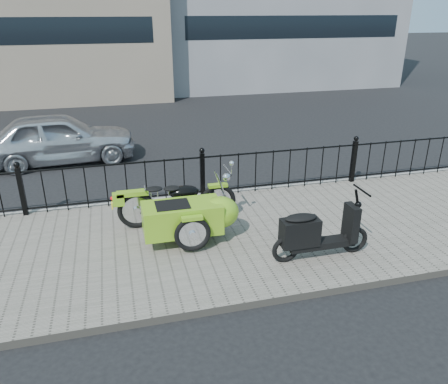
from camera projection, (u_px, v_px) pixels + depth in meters
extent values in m
plane|color=black|center=(217.00, 229.00, 8.15)|extent=(120.00, 120.00, 0.00)
cube|color=#6B655B|center=(224.00, 239.00, 7.68)|extent=(30.00, 3.80, 0.12)
cube|color=gray|center=(202.00, 196.00, 9.41)|extent=(30.00, 0.10, 0.12)
cylinder|color=black|center=(202.00, 157.00, 8.93)|extent=(14.00, 0.04, 0.04)
cylinder|color=black|center=(203.00, 191.00, 9.22)|extent=(14.00, 0.04, 0.04)
cube|color=black|center=(22.00, 192.00, 8.27)|extent=(0.09, 0.09, 0.96)
sphere|color=black|center=(17.00, 165.00, 8.06)|extent=(0.11, 0.11, 0.11)
cube|color=black|center=(202.00, 175.00, 9.08)|extent=(0.09, 0.09, 0.96)
sphere|color=black|center=(202.00, 150.00, 8.87)|extent=(0.11, 0.11, 0.11)
cube|color=black|center=(353.00, 161.00, 9.89)|extent=(0.09, 0.09, 0.96)
sphere|color=black|center=(356.00, 138.00, 9.68)|extent=(0.11, 0.11, 0.11)
cube|color=black|center=(297.00, 27.00, 20.22)|extent=(10.50, 0.06, 1.00)
torus|color=black|center=(218.00, 202.00, 8.17)|extent=(0.69, 0.09, 0.69)
torus|color=black|center=(137.00, 210.00, 7.82)|extent=(0.69, 0.09, 0.69)
torus|color=black|center=(193.00, 234.00, 6.99)|extent=(0.60, 0.08, 0.60)
cube|color=gray|center=(178.00, 205.00, 7.98)|extent=(0.34, 0.22, 0.24)
cylinder|color=black|center=(178.00, 208.00, 8.01)|extent=(1.40, 0.04, 0.04)
ellipsoid|color=black|center=(184.00, 192.00, 7.92)|extent=(0.54, 0.29, 0.26)
cylinder|color=silver|center=(227.00, 170.00, 7.97)|extent=(0.03, 0.56, 0.03)
cylinder|color=silver|center=(221.00, 186.00, 8.06)|extent=(0.25, 0.04, 0.59)
sphere|color=silver|center=(226.00, 177.00, 8.02)|extent=(0.15, 0.15, 0.15)
cube|color=#77B01D|center=(218.00, 185.00, 8.04)|extent=(0.36, 0.12, 0.06)
cube|color=#77B01D|center=(132.00, 193.00, 7.67)|extent=(0.55, 0.16, 0.08)
ellipsoid|color=black|center=(172.00, 188.00, 7.83)|extent=(0.31, 0.22, 0.08)
ellipsoid|color=black|center=(154.00, 189.00, 7.75)|extent=(0.31, 0.22, 0.08)
sphere|color=red|center=(112.00, 198.00, 7.62)|extent=(0.07, 0.07, 0.07)
cube|color=yellow|center=(112.00, 205.00, 7.77)|extent=(0.02, 0.14, 0.10)
cube|color=#77B01D|center=(182.00, 218.00, 7.26)|extent=(1.30, 0.62, 0.50)
ellipsoid|color=#77B01D|center=(220.00, 212.00, 7.40)|extent=(0.65, 0.60, 0.54)
cube|color=black|center=(172.00, 206.00, 7.14)|extent=(0.55, 0.43, 0.06)
cube|color=#77B01D|center=(192.00, 218.00, 6.87)|extent=(0.34, 0.11, 0.06)
torus|color=black|center=(355.00, 240.00, 7.08)|extent=(0.45, 0.08, 0.45)
torus|color=black|center=(286.00, 249.00, 6.80)|extent=(0.45, 0.08, 0.45)
cube|color=black|center=(321.00, 243.00, 6.93)|extent=(1.09, 0.24, 0.11)
cube|color=black|center=(300.00, 232.00, 6.74)|extent=(0.60, 0.28, 0.44)
ellipsoid|color=black|center=(301.00, 218.00, 6.65)|extent=(0.51, 0.26, 0.10)
cube|color=black|center=(351.00, 223.00, 6.92)|extent=(0.13, 0.33, 0.60)
cylinder|color=black|center=(358.00, 203.00, 6.81)|extent=(0.17, 0.04, 0.49)
cylinder|color=black|center=(362.00, 190.00, 6.74)|extent=(0.03, 0.48, 0.03)
torus|color=black|center=(211.00, 216.00, 7.66)|extent=(0.63, 0.20, 0.62)
imported|color=silver|center=(59.00, 138.00, 11.46)|extent=(4.00, 1.89, 1.32)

